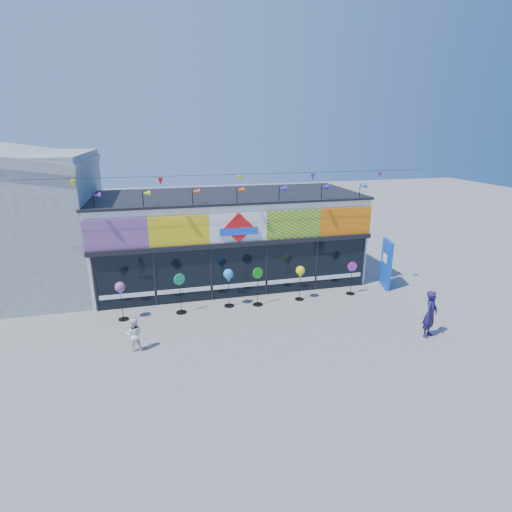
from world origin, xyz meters
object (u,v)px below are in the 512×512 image
object	(u,v)px
adult_man	(430,314)
child	(135,334)
spinner_0	(120,290)
spinner_2	(228,277)
spinner_3	(258,285)
spinner_1	(180,292)
spinner_5	(351,277)
blue_sign	(386,264)
spinner_4	(300,273)

from	to	relation	value
adult_man	child	size ratio (longest dim) A/B	1.49
spinner_0	spinner_2	world-z (taller)	spinner_2
spinner_3	adult_man	bearing A→B (deg)	-37.53
adult_man	child	xyz separation A→B (m)	(-9.95, 1.52, -0.28)
spinner_0	spinner_1	xyz separation A→B (m)	(2.19, 0.08, -0.36)
spinner_3	adult_man	distance (m)	6.52
spinner_5	child	size ratio (longest dim) A/B	1.32
spinner_2	spinner_5	bearing A→B (deg)	-0.29
child	adult_man	bearing A→B (deg)	-176.85
spinner_1	spinner_3	xyz separation A→B (m)	(3.13, -0.01, -0.01)
blue_sign	spinner_3	size ratio (longest dim) A/B	1.36
spinner_5	child	distance (m)	9.40
spinner_3	child	size ratio (longest dim) A/B	1.44
spinner_3	adult_man	size ratio (longest dim) A/B	0.96
spinner_4	blue_sign	bearing A→B (deg)	5.92
spinner_3	spinner_1	bearing A→B (deg)	179.80
blue_sign	spinner_4	world-z (taller)	blue_sign
blue_sign	spinner_4	bearing A→B (deg)	-159.19
spinner_1	child	distance (m)	2.98
adult_man	spinner_2	bearing A→B (deg)	113.57
adult_man	spinner_0	bearing A→B (deg)	126.23
spinner_2	adult_man	world-z (taller)	adult_man
blue_sign	spinner_2	size ratio (longest dim) A/B	1.37
spinner_0	spinner_4	xyz separation A→B (m)	(7.19, 0.17, -0.02)
blue_sign	spinner_5	size ratio (longest dim) A/B	1.48
spinner_1	child	xyz separation A→B (m)	(-1.64, -2.46, -0.30)
spinner_1	adult_man	size ratio (longest dim) A/B	0.97
spinner_1	child	bearing A→B (deg)	-123.70
spinner_3	spinner_5	size ratio (longest dim) A/B	1.09
adult_man	blue_sign	bearing A→B (deg)	44.17
spinner_2	blue_sign	bearing A→B (deg)	3.03
spinner_5	adult_man	size ratio (longest dim) A/B	0.88
spinner_4	spinner_2	bearing A→B (deg)	178.92
spinner_1	spinner_2	xyz separation A→B (m)	(1.95, 0.15, 0.42)
spinner_3	spinner_4	size ratio (longest dim) A/B	1.08
blue_sign	spinner_1	bearing A→B (deg)	-161.77
spinner_1	spinner_3	bearing A→B (deg)	-0.20
spinner_2	spinner_3	size ratio (longest dim) A/B	0.99
spinner_1	blue_sign	bearing A→B (deg)	3.34
spinner_4	adult_man	distance (m)	5.26
spinner_2	spinner_3	bearing A→B (deg)	-7.92
spinner_4	child	xyz separation A→B (m)	(-6.64, -2.56, -0.64)
spinner_1	spinner_2	size ratio (longest dim) A/B	1.02
adult_man	spinner_1	bearing A→B (deg)	121.01
spinner_3	spinner_4	distance (m)	1.90
spinner_2	spinner_4	bearing A→B (deg)	-1.08
spinner_3	child	xyz separation A→B (m)	(-4.77, -2.45, -0.30)
spinner_0	spinner_2	bearing A→B (deg)	3.19
spinner_0	spinner_4	world-z (taller)	spinner_0
blue_sign	spinner_3	world-z (taller)	blue_sign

